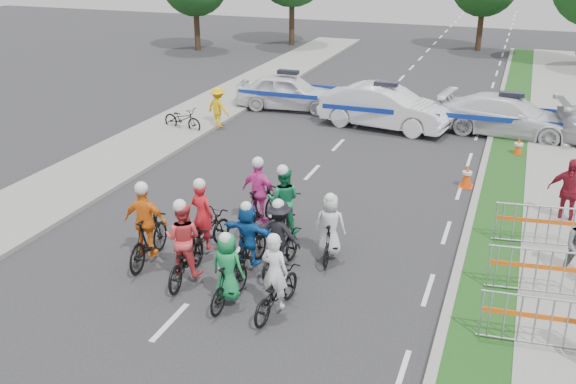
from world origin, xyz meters
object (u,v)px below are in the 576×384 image
(parked_bike, at_px, (182,119))
(barrier_1, at_px, (536,273))
(rider_1, at_px, (228,276))
(rider_5, at_px, (248,240))
(spectator_2, at_px, (568,192))
(police_car_2, at_px, (509,116))
(barrier_2, at_px, (537,227))
(rider_0, at_px, (276,286))
(rider_6, at_px, (204,229))
(police_car_1, at_px, (385,107))
(cone_0, at_px, (467,176))
(rider_9, at_px, (260,201))
(cone_1, at_px, (518,147))
(rider_7, at_px, (330,233))
(rider_2, at_px, (185,250))
(rider_8, at_px, (284,211))
(barrier_0, at_px, (535,323))
(police_car_0, at_px, (288,92))
(rider_4, at_px, (280,243))
(rider_3, at_px, (147,232))
(marshal_hiviz, at_px, (218,107))

(parked_bike, bearing_deg, barrier_1, -111.62)
(rider_1, distance_m, rider_5, 1.52)
(rider_1, distance_m, spectator_2, 9.34)
(police_car_2, relative_size, barrier_2, 2.55)
(police_car_2, distance_m, barrier_2, 9.56)
(rider_0, xyz_separation_m, rider_6, (-2.53, 1.81, 0.04))
(rider_1, xyz_separation_m, police_car_1, (0.24, 13.72, 0.17))
(rider_0, xyz_separation_m, cone_0, (2.91, 8.35, -0.26))
(rider_0, relative_size, rider_6, 0.91)
(rider_9, height_order, spectator_2, rider_9)
(police_car_2, height_order, barrier_1, police_car_2)
(cone_0, xyz_separation_m, cone_1, (1.36, 3.44, 0.00))
(rider_6, height_order, cone_0, rider_6)
(rider_7, xyz_separation_m, rider_9, (-2.18, 1.01, 0.09))
(rider_2, xyz_separation_m, cone_1, (6.60, 11.25, -0.38))
(rider_5, bearing_deg, rider_1, 104.18)
(rider_8, relative_size, police_car_2, 0.39)
(police_car_2, distance_m, parked_bike, 12.34)
(rider_5, relative_size, barrier_0, 0.85)
(rider_0, xyz_separation_m, police_car_0, (-5.27, 15.08, 0.16))
(rider_5, height_order, spectator_2, spectator_2)
(rider_1, bearing_deg, rider_6, -47.72)
(rider_4, relative_size, cone_0, 2.59)
(rider_1, bearing_deg, rider_3, -18.74)
(marshal_hiviz, bearing_deg, spectator_2, 175.32)
(rider_3, height_order, cone_1, rider_3)
(rider_2, xyz_separation_m, rider_4, (1.81, 1.06, -0.02))
(rider_3, relative_size, police_car_0, 0.46)
(rider_7, bearing_deg, rider_6, 7.52)
(rider_5, xyz_separation_m, rider_7, (1.60, 1.08, -0.05))
(rider_6, height_order, rider_7, rider_6)
(marshal_hiviz, bearing_deg, rider_9, 139.55)
(rider_8, bearing_deg, barrier_0, 145.00)
(police_car_2, xyz_separation_m, cone_0, (-0.90, -5.98, -0.40))
(rider_3, distance_m, rider_6, 1.32)
(cone_0, bearing_deg, rider_9, -134.47)
(rider_0, height_order, rider_7, rider_0)
(rider_3, xyz_separation_m, rider_6, (0.99, 0.86, -0.14))
(rider_1, height_order, parked_bike, rider_1)
(spectator_2, relative_size, cone_0, 2.59)
(rider_0, distance_m, rider_8, 3.44)
(rider_2, distance_m, police_car_0, 14.83)
(rider_7, height_order, parked_bike, rider_7)
(police_car_2, bearing_deg, rider_3, 159.46)
(rider_4, xyz_separation_m, parked_bike, (-7.44, 9.02, -0.24))
(rider_2, bearing_deg, rider_8, -121.70)
(rider_1, height_order, rider_8, rider_8)
(cone_0, bearing_deg, rider_2, -123.90)
(rider_3, xyz_separation_m, rider_4, (2.99, 0.65, -0.08))
(barrier_2, bearing_deg, police_car_1, 122.49)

